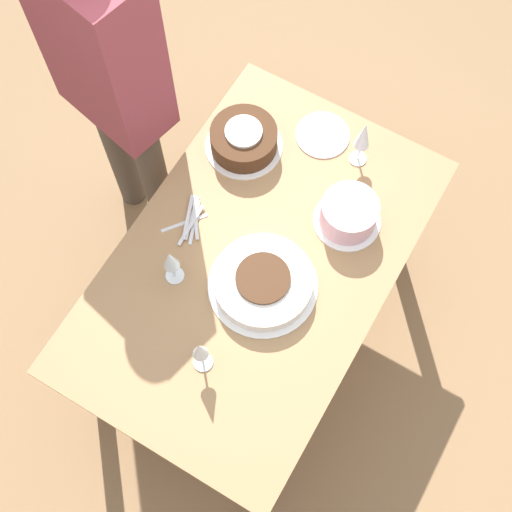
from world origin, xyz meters
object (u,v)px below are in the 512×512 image
(cake_front_chocolate, at_px, (244,139))
(person_cutting, at_px, (108,72))
(cake_center_white, at_px, (263,282))
(wine_glass_extra, at_px, (363,136))
(wine_glass_near, at_px, (200,351))
(cake_back_decorated, at_px, (349,214))
(wine_glass_far, at_px, (171,261))

(cake_front_chocolate, relative_size, person_cutting, 0.17)
(cake_center_white, xyz_separation_m, wine_glass_extra, (-0.59, 0.05, 0.12))
(wine_glass_near, bearing_deg, cake_back_decorated, 166.22)
(cake_back_decorated, distance_m, wine_glass_near, 0.70)
(cake_center_white, relative_size, person_cutting, 0.22)
(cake_center_white, distance_m, wine_glass_extra, 0.61)
(wine_glass_extra, xyz_separation_m, person_cutting, (0.29, -0.82, 0.13))
(cake_center_white, height_order, wine_glass_extra, wine_glass_extra)
(cake_front_chocolate, xyz_separation_m, person_cutting, (0.13, -0.44, 0.24))
(cake_front_chocolate, relative_size, wine_glass_far, 1.47)
(wine_glass_extra, bearing_deg, cake_center_white, -4.87)
(cake_center_white, relative_size, wine_glass_extra, 1.64)
(wine_glass_near, relative_size, wine_glass_extra, 0.88)
(wine_glass_far, bearing_deg, cake_front_chocolate, -174.06)
(cake_front_chocolate, distance_m, wine_glass_extra, 0.42)
(wine_glass_far, height_order, person_cutting, person_cutting)
(wine_glass_extra, bearing_deg, cake_back_decorated, 18.67)
(wine_glass_near, bearing_deg, cake_center_white, 173.91)
(cake_back_decorated, bearing_deg, wine_glass_far, -40.56)
(cake_back_decorated, bearing_deg, wine_glass_near, -13.78)
(cake_back_decorated, xyz_separation_m, wine_glass_far, (0.47, -0.40, 0.08))
(wine_glass_near, xyz_separation_m, wine_glass_extra, (-0.91, 0.08, 0.01))
(cake_back_decorated, bearing_deg, person_cutting, -86.83)
(cake_back_decorated, distance_m, person_cutting, 0.93)
(wine_glass_far, bearing_deg, cake_center_white, 113.38)
(cake_back_decorated, distance_m, wine_glass_far, 0.62)
(wine_glass_near, bearing_deg, person_cutting, -130.27)
(person_cutting, bearing_deg, wine_glass_near, -27.44)
(cake_center_white, bearing_deg, person_cutting, -111.48)
(wine_glass_far, relative_size, person_cutting, 0.11)
(cake_center_white, distance_m, cake_back_decorated, 0.38)
(cake_center_white, height_order, cake_back_decorated, cake_back_decorated)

